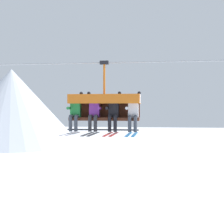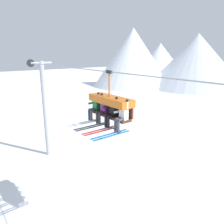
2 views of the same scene
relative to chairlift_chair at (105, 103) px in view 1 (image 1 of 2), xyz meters
name	(u,v)px [view 1 (image 1 of 2)]	position (x,y,z in m)	size (l,w,h in m)	color
mountain_peak_east	(11,107)	(-22.92, 43.88, 0.13)	(23.30, 23.30, 12.73)	silver
lift_cable	(61,63)	(-1.43, -0.07, 1.32)	(18.18, 0.05, 0.05)	#9EA3A8
chairlift_chair	(105,103)	(0.00, 0.00, 0.00)	(2.31, 0.74, 2.23)	#512819
skier_green	(75,112)	(-0.94, -0.21, -0.27)	(0.48, 1.70, 1.34)	#23843D
skier_purple	(94,112)	(-0.32, -0.21, -0.27)	(0.48, 1.70, 1.34)	purple
skier_black	(113,112)	(0.32, -0.21, -0.27)	(0.48, 1.70, 1.34)	black
skier_white	(133,112)	(0.95, -0.21, -0.27)	(0.48, 1.70, 1.34)	silver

